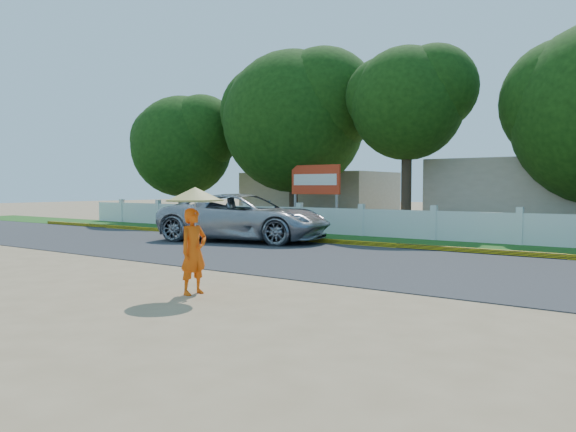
% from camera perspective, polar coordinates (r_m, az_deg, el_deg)
% --- Properties ---
extents(ground, '(120.00, 120.00, 0.00)m').
position_cam_1_polar(ground, '(11.72, -5.76, -6.78)').
color(ground, '#9E8460').
rests_on(ground, ground).
extents(road, '(60.00, 7.00, 0.02)m').
position_cam_1_polar(road, '(15.34, 5.48, -4.42)').
color(road, '#38383A').
rests_on(road, ground).
extents(grass_verge, '(60.00, 3.50, 0.03)m').
position_cam_1_polar(grass_verge, '(20.03, 13.08, -2.73)').
color(grass_verge, '#2D601E').
rests_on(grass_verge, ground).
extents(curb, '(40.00, 0.18, 0.16)m').
position_cam_1_polar(curb, '(18.47, 11.05, -2.98)').
color(curb, yellow).
rests_on(curb, ground).
extents(fence, '(40.00, 0.10, 1.10)m').
position_cam_1_polar(fence, '(21.32, 14.60, -0.96)').
color(fence, silver).
rests_on(fence, ground).
extents(building_near, '(10.00, 6.00, 3.20)m').
position_cam_1_polar(building_near, '(27.05, 25.83, 1.88)').
color(building_near, '#B7AD99').
rests_on(building_near, ground).
extents(building_far, '(8.00, 5.00, 2.80)m').
position_cam_1_polar(building_far, '(32.81, 3.17, 1.97)').
color(building_far, '#B7AD99').
rests_on(building_far, ground).
extents(vehicle, '(6.75, 4.32, 1.73)m').
position_cam_1_polar(vehicle, '(20.44, -4.39, -0.15)').
color(vehicle, '#9A9BA1').
rests_on(vehicle, ground).
extents(monk_with_parasol, '(1.09, 1.09, 1.98)m').
position_cam_1_polar(monk_with_parasol, '(10.44, -9.50, -0.87)').
color(monk_with_parasol, '#E2500B').
rests_on(monk_with_parasol, ground).
extents(billboard, '(2.50, 0.13, 2.95)m').
position_cam_1_polar(billboard, '(24.96, 2.81, 3.35)').
color(billboard, gray).
rests_on(billboard, ground).
extents(tree_row, '(37.49, 8.44, 8.73)m').
position_cam_1_polar(tree_row, '(24.01, 20.50, 9.95)').
color(tree_row, '#473828').
rests_on(tree_row, ground).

